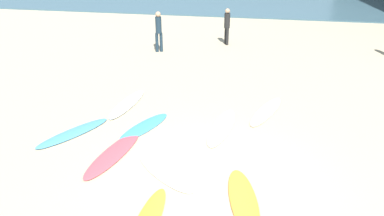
{
  "coord_description": "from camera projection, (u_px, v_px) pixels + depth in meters",
  "views": [
    {
      "loc": [
        0.77,
        -7.38,
        5.5
      ],
      "look_at": [
        -1.04,
        3.15,
        0.3
      ],
      "focal_mm": 35.95,
      "sensor_mm": 36.0,
      "label": 1
    }
  ],
  "objects": [
    {
      "name": "surfboard_8",
      "position": [
        73.0,
        133.0,
        11.02
      ],
      "size": [
        1.66,
        2.25,
        0.08
      ],
      "primitive_type": "ellipsoid",
      "rotation": [
        0.0,
        0.0,
        -0.55
      ],
      "color": "#51A0D7",
      "rests_on": "ground_plane"
    },
    {
      "name": "ground_plane",
      "position": [
        213.0,
        180.0,
        9.07
      ],
      "size": [
        120.0,
        120.0,
        0.0
      ],
      "primitive_type": "plane",
      "color": "#C6B28E"
    },
    {
      "name": "surfboard_0",
      "position": [
        144.0,
        127.0,
        11.36
      ],
      "size": [
        1.35,
        2.09,
        0.07
      ],
      "primitive_type": "ellipsoid",
      "rotation": [
        0.0,
        0.0,
        2.71
      ],
      "color": "#469EDD",
      "rests_on": "ground_plane"
    },
    {
      "name": "surfboard_2",
      "position": [
        222.0,
        127.0,
        11.33
      ],
      "size": [
        0.91,
        2.47,
        0.07
      ],
      "primitive_type": "ellipsoid",
      "rotation": [
        0.0,
        0.0,
        3.0
      ],
      "color": "silver",
      "rests_on": "ground_plane"
    },
    {
      "name": "surfboard_7",
      "position": [
        243.0,
        200.0,
        8.36
      ],
      "size": [
        1.05,
        2.31,
        0.08
      ],
      "primitive_type": "ellipsoid",
      "rotation": [
        0.0,
        0.0,
        3.35
      ],
      "color": "#F89C31",
      "rests_on": "ground_plane"
    },
    {
      "name": "surfboard_6",
      "position": [
        113.0,
        154.0,
        10.03
      ],
      "size": [
        1.1,
        2.56,
        0.07
      ],
      "primitive_type": "ellipsoid",
      "rotation": [
        0.0,
        0.0,
        2.93
      ],
      "color": "#DB525E",
      "rests_on": "ground_plane"
    },
    {
      "name": "surfboard_3",
      "position": [
        127.0,
        104.0,
        12.76
      ],
      "size": [
        0.84,
        2.42,
        0.09
      ],
      "primitive_type": "ellipsoid",
      "rotation": [
        0.0,
        0.0,
        -0.14
      ],
      "color": "silver",
      "rests_on": "ground_plane"
    },
    {
      "name": "beachgoer_far",
      "position": [
        227.0,
        25.0,
        18.66
      ],
      "size": [
        0.38,
        0.38,
        1.76
      ],
      "rotation": [
        0.0,
        0.0,
        2.04
      ],
      "color": "black",
      "rests_on": "ground_plane"
    },
    {
      "name": "surfboard_4",
      "position": [
        165.0,
        172.0,
        9.3
      ],
      "size": [
        1.93,
        1.78,
        0.06
      ],
      "primitive_type": "ellipsoid",
      "rotation": [
        0.0,
        0.0,
        0.86
      ],
      "color": "white",
      "rests_on": "ground_plane"
    },
    {
      "name": "beachgoer_near",
      "position": [
        159.0,
        29.0,
        17.57
      ],
      "size": [
        0.36,
        0.36,
        1.87
      ],
      "rotation": [
        0.0,
        0.0,
        0.34
      ],
      "color": "#1E3342",
      "rests_on": "ground_plane"
    },
    {
      "name": "surfboard_1",
      "position": [
        266.0,
        111.0,
        12.27
      ],
      "size": [
        1.31,
        2.41,
        0.08
      ],
      "primitive_type": "ellipsoid",
      "rotation": [
        0.0,
        0.0,
        2.78
      ],
      "color": "#F3E1C7",
      "rests_on": "ground_plane"
    }
  ]
}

